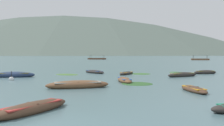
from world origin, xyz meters
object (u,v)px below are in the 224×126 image
rowboat_9 (205,72)px  rowboat_13 (182,75)px  rowboat_5 (33,108)px  mooring_buoy (11,79)px  rowboat_2 (94,72)px  rowboat_11 (14,75)px  ferry_0 (200,59)px  rowboat_8 (78,85)px  ferry_1 (97,59)px  rowboat_0 (194,89)px  rowboat_3 (124,80)px  rowboat_1 (126,73)px

rowboat_9 → rowboat_13: size_ratio=0.80×
rowboat_5 → mooring_buoy: size_ratio=3.76×
rowboat_2 → rowboat_11: 9.95m
rowboat_11 → ferry_0: bearing=58.5°
rowboat_2 → rowboat_8: (-0.35, -14.03, 0.05)m
ferry_1 → rowboat_2: bearing=-87.4°
rowboat_9 → rowboat_13: 5.52m
rowboat_13 → ferry_1: 103.92m
rowboat_0 → rowboat_3: rowboat_3 is taller
ferry_0 → mooring_buoy: ferry_0 is taller
rowboat_8 → ferry_1: 111.83m
rowboat_0 → rowboat_5: (-8.52, -5.52, 0.04)m
rowboat_5 → rowboat_8: bearing=83.3°
rowboat_2 → mooring_buoy: (-7.12, -8.90, -0.05)m
mooring_buoy → ferry_1: bearing=88.6°
rowboat_11 → rowboat_0: bearing=-33.5°
rowboat_2 → rowboat_3: 10.87m
rowboat_2 → rowboat_13: bearing=-27.9°
rowboat_3 → rowboat_0: bearing=-53.5°
rowboat_1 → mooring_buoy: mooring_buoy is taller
rowboat_3 → rowboat_11: 12.37m
rowboat_11 → ferry_1: ferry_1 is taller
rowboat_1 → mooring_buoy: size_ratio=3.34×
rowboat_8 → rowboat_13: 13.49m
rowboat_8 → rowboat_13: (10.20, 8.83, -0.02)m
rowboat_2 → rowboat_8: 14.04m
rowboat_0 → rowboat_11: size_ratio=0.71×
rowboat_5 → rowboat_1: bearing=74.8°
rowboat_9 → ferry_0: ferry_0 is taller
rowboat_0 → ferry_0: bearing=69.0°
rowboat_9 → ferry_1: size_ratio=0.33×
rowboat_11 → mooring_buoy: mooring_buoy is taller
rowboat_3 → ferry_0: ferry_0 is taller
rowboat_1 → rowboat_5: size_ratio=0.89×
rowboat_5 → rowboat_3: bearing=68.1°
rowboat_0 → rowboat_1: bearing=103.7°
mooring_buoy → rowboat_1: bearing=30.8°
rowboat_1 → rowboat_11: size_ratio=0.73×
rowboat_3 → rowboat_8: 5.11m
rowboat_2 → ferry_0: 90.71m
rowboat_9 → rowboat_13: rowboat_13 is taller
rowboat_3 → rowboat_5: 11.89m
rowboat_8 → rowboat_5: bearing=-96.7°
rowboat_3 → ferry_1: (-7.71, 108.10, 0.29)m
rowboat_1 → rowboat_3: bearing=-95.4°
ferry_1 → rowboat_1: bearing=-85.2°
mooring_buoy → rowboat_8: bearing=-37.2°
rowboat_3 → rowboat_9: size_ratio=1.13×
rowboat_5 → ferry_1: bearing=91.6°
rowboat_5 → ferry_1: ferry_1 is taller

